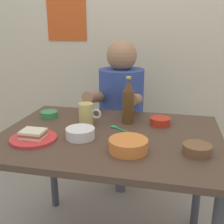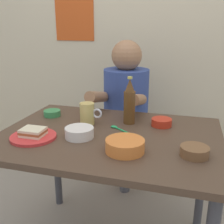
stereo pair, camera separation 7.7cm
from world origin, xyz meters
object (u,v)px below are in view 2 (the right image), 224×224
object	(u,v)px
stool	(125,151)
dining_table	(109,151)
person_seated	(126,98)
beer_mug	(88,114)
plate_orange	(33,137)
sandwich	(33,132)
beer_bottle	(129,103)
soup_bowl_orange	(125,145)

from	to	relation	value
stool	dining_table	bearing A→B (deg)	-84.56
stool	person_seated	size ratio (longest dim) A/B	0.63
stool	person_seated	world-z (taller)	person_seated
beer_mug	plate_orange	bearing A→B (deg)	-125.06
dining_table	beer_mug	world-z (taller)	beer_mug
stool	sandwich	size ratio (longest dim) A/B	4.09
beer_bottle	soup_bowl_orange	world-z (taller)	beer_bottle
beer_bottle	person_seated	bearing A→B (deg)	105.57
dining_table	beer_mug	bearing A→B (deg)	145.57
sandwich	beer_mug	size ratio (longest dim) A/B	0.87
beer_mug	beer_bottle	world-z (taller)	beer_bottle
plate_orange	soup_bowl_orange	xyz separation A→B (m)	(0.46, -0.02, 0.02)
sandwich	soup_bowl_orange	bearing A→B (deg)	-2.72
person_seated	beer_mug	bearing A→B (deg)	-100.50
dining_table	beer_bottle	size ratio (longest dim) A/B	4.20
person_seated	sandwich	xyz separation A→B (m)	(-0.28, -0.77, 0.01)
person_seated	soup_bowl_orange	distance (m)	0.81
beer_mug	soup_bowl_orange	xyz separation A→B (m)	(0.28, -0.28, -0.03)
person_seated	beer_mug	world-z (taller)	person_seated
stool	soup_bowl_orange	bearing A→B (deg)	-77.26
stool	plate_orange	xyz separation A→B (m)	(-0.28, -0.78, 0.40)
person_seated	beer_mug	xyz separation A→B (m)	(-0.09, -0.51, 0.03)
stool	person_seated	distance (m)	0.42
plate_orange	beer_mug	distance (m)	0.32
sandwich	beer_bottle	xyz separation A→B (m)	(0.40, 0.34, 0.09)
person_seated	beer_bottle	bearing A→B (deg)	-74.43
beer_bottle	beer_mug	bearing A→B (deg)	-160.56
beer_mug	soup_bowl_orange	distance (m)	0.40
stool	plate_orange	size ratio (longest dim) A/B	2.05
beer_mug	sandwich	bearing A→B (deg)	-125.06
dining_table	soup_bowl_orange	bearing A→B (deg)	-55.15
stool	beer_mug	size ratio (longest dim) A/B	3.57
plate_orange	soup_bowl_orange	size ratio (longest dim) A/B	1.29
soup_bowl_orange	stool	bearing A→B (deg)	102.74
soup_bowl_orange	person_seated	bearing A→B (deg)	102.91
person_seated	beer_bottle	world-z (taller)	person_seated
dining_table	beer_bottle	distance (m)	0.29
stool	beer_mug	distance (m)	0.70
stool	person_seated	bearing A→B (deg)	-90.00
stool	soup_bowl_orange	world-z (taller)	soup_bowl_orange
soup_bowl_orange	sandwich	bearing A→B (deg)	177.28
soup_bowl_orange	beer_mug	bearing A→B (deg)	134.54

